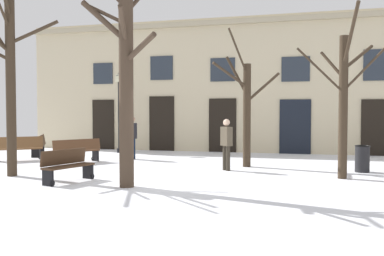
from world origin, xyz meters
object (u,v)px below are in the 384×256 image
(bench_near_lamp, at_px, (19,148))
(tree_left_of_center, at_px, (10,77))
(bench_far_corner, at_px, (75,151))
(person_near_bench, at_px, (226,142))
(tree_center, at_px, (246,109))
(person_crossing_plaza, at_px, (132,136))
(tree_right_of_center, at_px, (126,73))
(bench_back_to_back_right, at_px, (67,165))
(bench_by_litter_bin, at_px, (40,145))
(litter_bin, at_px, (362,159))
(tree_near_facade, at_px, (344,97))
(streetlamp, at_px, (119,104))

(bench_near_lamp, bearing_deg, tree_left_of_center, 84.40)
(bench_far_corner, distance_m, person_near_bench, 5.79)
(tree_center, height_order, person_crossing_plaza, tree_center)
(tree_right_of_center, relative_size, person_near_bench, 3.48)
(tree_right_of_center, bearing_deg, bench_back_to_back_right, 170.79)
(bench_by_litter_bin, bearing_deg, person_near_bench, 44.82)
(bench_back_to_back_right, bearing_deg, litter_bin, -46.44)
(tree_near_facade, relative_size, bench_by_litter_bin, 3.03)
(tree_left_of_center, relative_size, bench_far_corner, 3.04)
(tree_near_facade, xyz_separation_m, tree_left_of_center, (-9.41, -2.02, 0.60))
(tree_right_of_center, distance_m, person_near_bench, 4.53)
(tree_near_facade, height_order, tree_center, tree_near_facade)
(streetlamp, bearing_deg, litter_bin, -21.25)
(streetlamp, distance_m, bench_by_litter_bin, 3.94)
(tree_left_of_center, bearing_deg, bench_near_lamp, 124.16)
(tree_near_facade, height_order, person_near_bench, tree_near_facade)
(tree_near_facade, xyz_separation_m, tree_center, (-3.00, 1.86, -0.32))
(tree_right_of_center, relative_size, bench_back_to_back_right, 3.63)
(streetlamp, bearing_deg, person_near_bench, -38.21)
(litter_bin, height_order, bench_near_lamp, bench_near_lamp)
(bench_far_corner, bearing_deg, bench_by_litter_bin, -91.44)
(litter_bin, height_order, bench_far_corner, bench_far_corner)
(bench_far_corner, height_order, person_near_bench, person_near_bench)
(bench_by_litter_bin, bearing_deg, person_crossing_plaza, 57.70)
(bench_near_lamp, height_order, bench_back_to_back_right, bench_near_lamp)
(tree_near_facade, bearing_deg, bench_near_lamp, 173.02)
(tree_left_of_center, relative_size, litter_bin, 6.65)
(tree_center, relative_size, tree_right_of_center, 0.80)
(tree_near_facade, relative_size, litter_bin, 5.62)
(bench_near_lamp, bearing_deg, streetlamp, -160.92)
(tree_left_of_center, distance_m, person_crossing_plaza, 5.66)
(tree_center, distance_m, person_near_bench, 1.59)
(bench_back_to_back_right, bearing_deg, tree_center, -27.36)
(tree_center, bearing_deg, bench_far_corner, -174.86)
(tree_left_of_center, height_order, bench_by_litter_bin, tree_left_of_center)
(person_crossing_plaza, height_order, person_near_bench, person_crossing_plaza)
(tree_left_of_center, distance_m, streetlamp, 7.46)
(tree_center, height_order, bench_far_corner, tree_center)
(person_near_bench, bearing_deg, streetlamp, -173.20)
(bench_far_corner, distance_m, person_crossing_plaza, 2.36)
(tree_near_facade, relative_size, person_crossing_plaza, 2.77)
(tree_left_of_center, bearing_deg, bench_by_litter_bin, 117.03)
(tree_left_of_center, distance_m, bench_back_to_back_right, 3.32)
(bench_near_lamp, distance_m, person_near_bench, 8.30)
(streetlamp, relative_size, person_near_bench, 2.23)
(bench_by_litter_bin, relative_size, person_crossing_plaza, 0.92)
(tree_right_of_center, height_order, bench_far_corner, tree_right_of_center)
(bench_far_corner, relative_size, person_crossing_plaza, 1.08)
(bench_by_litter_bin, bearing_deg, streetlamp, 99.33)
(tree_left_of_center, height_order, tree_right_of_center, tree_right_of_center)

